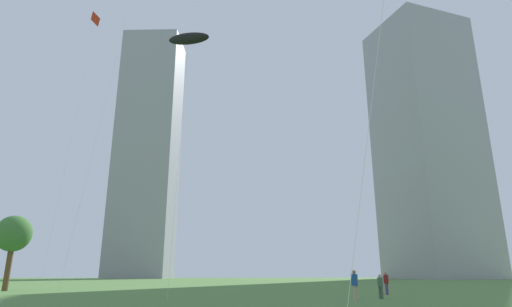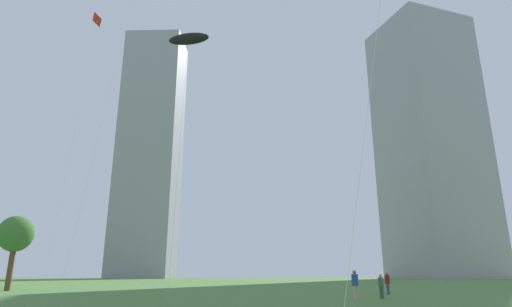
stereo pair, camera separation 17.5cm
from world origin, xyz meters
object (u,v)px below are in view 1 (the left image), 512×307
(distant_highrise_1, at_px, (427,144))
(person_standing_0, at_px, (386,281))
(kite_flying_4, at_px, (95,24))
(person_standing_2, at_px, (355,283))
(distant_highrise_0, at_px, (148,150))
(person_standing_1, at_px, (380,284))
(kite_flying_3, at_px, (188,39))
(park_tree_0, at_px, (13,234))

(distant_highrise_1, bearing_deg, person_standing_0, -135.64)
(kite_flying_4, bearing_deg, person_standing_2, -37.65)
(distant_highrise_0, distance_m, distant_highrise_1, 89.54)
(distant_highrise_1, bearing_deg, person_standing_1, -135.32)
(person_standing_1, distance_m, kite_flying_3, 19.89)
(person_standing_2, xyz_separation_m, distant_highrise_1, (51.32, 90.94, 38.32))
(person_standing_0, height_order, park_tree_0, park_tree_0)
(person_standing_1, relative_size, distant_highrise_1, 0.02)
(person_standing_2, height_order, kite_flying_3, kite_flying_3)
(person_standing_0, bearing_deg, person_standing_1, 18.01)
(person_standing_0, bearing_deg, park_tree_0, -63.07)
(person_standing_1, distance_m, person_standing_2, 2.80)
(person_standing_1, relative_size, distant_highrise_0, 0.02)
(person_standing_0, xyz_separation_m, distant_highrise_1, (46.76, 83.82, 38.38))
(park_tree_0, bearing_deg, kite_flying_3, -46.76)
(kite_flying_3, xyz_separation_m, kite_flying_4, (-14.23, 22.55, 15.34))
(park_tree_0, bearing_deg, person_standing_0, -14.79)
(kite_flying_4, bearing_deg, distant_highrise_0, 97.33)
(kite_flying_4, height_order, park_tree_0, kite_flying_4)
(person_standing_1, relative_size, park_tree_0, 0.22)
(person_standing_0, height_order, person_standing_2, person_standing_2)
(park_tree_0, bearing_deg, distant_highrise_0, 94.62)
(person_standing_2, bearing_deg, person_standing_1, -6.39)
(person_standing_2, relative_size, distant_highrise_0, 0.02)
(park_tree_0, bearing_deg, kite_flying_4, 37.19)
(person_standing_1, distance_m, kite_flying_4, 43.65)
(kite_flying_4, bearing_deg, person_standing_1, -32.78)
(person_standing_0, bearing_deg, person_standing_2, 9.06)
(person_standing_0, height_order, kite_flying_4, kite_flying_4)
(person_standing_0, relative_size, person_standing_2, 0.94)
(distant_highrise_0, bearing_deg, person_standing_2, -66.89)
(person_standing_0, relative_size, distant_highrise_0, 0.02)
(park_tree_0, height_order, distant_highrise_1, distant_highrise_1)
(person_standing_2, relative_size, distant_highrise_1, 0.02)
(person_standing_1, bearing_deg, person_standing_0, -75.65)
(kite_flying_3, height_order, distant_highrise_0, distant_highrise_0)
(person_standing_2, height_order, park_tree_0, park_tree_0)
(kite_flying_3, bearing_deg, person_standing_1, 22.80)
(park_tree_0, distance_m, distant_highrise_0, 100.60)
(person_standing_0, bearing_deg, distant_highrise_1, -167.43)
(kite_flying_4, relative_size, distant_highrise_0, 0.39)
(person_standing_2, distance_m, park_tree_0, 33.06)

